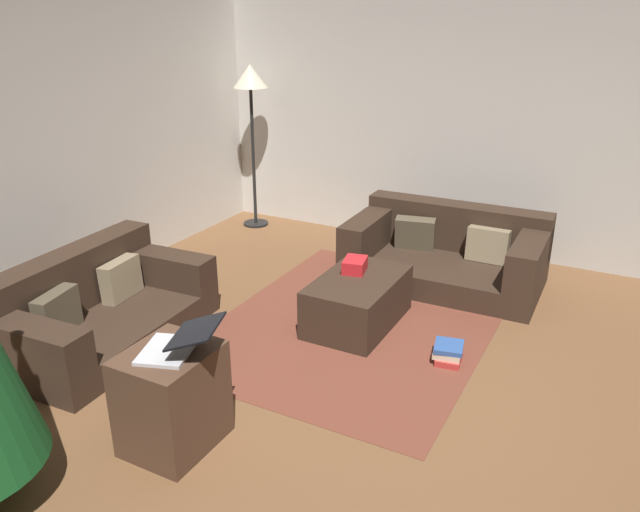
# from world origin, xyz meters

# --- Properties ---
(ground_plane) EXTENTS (6.40, 6.40, 0.00)m
(ground_plane) POSITION_xyz_m (0.00, 0.00, 0.00)
(ground_plane) COLOR brown
(corner_partition) EXTENTS (0.12, 6.40, 2.60)m
(corner_partition) POSITION_xyz_m (3.14, 0.00, 1.30)
(corner_partition) COLOR beige
(corner_partition) RESTS_ON ground_plane
(couch_left) EXTENTS (1.64, 0.97, 0.65)m
(couch_left) POSITION_xyz_m (-0.04, 2.25, 0.25)
(couch_left) COLOR #332319
(couch_left) RESTS_ON ground_plane
(couch_right) EXTENTS (1.00, 1.70, 0.64)m
(couch_right) POSITION_xyz_m (2.25, 0.28, 0.25)
(couch_right) COLOR #332319
(couch_right) RESTS_ON ground_plane
(ottoman) EXTENTS (0.90, 0.56, 0.38)m
(ottoman) POSITION_xyz_m (1.08, 0.64, 0.19)
(ottoman) COLOR #332319
(ottoman) RESTS_ON ground_plane
(gift_box) EXTENTS (0.25, 0.21, 0.10)m
(gift_box) POSITION_xyz_m (1.19, 0.72, 0.44)
(gift_box) COLOR red
(gift_box) RESTS_ON ottoman
(tv_remote) EXTENTS (0.12, 0.16, 0.02)m
(tv_remote) POSITION_xyz_m (1.25, 0.77, 0.40)
(tv_remote) COLOR black
(tv_remote) RESTS_ON ottoman
(side_table) EXTENTS (0.52, 0.44, 0.59)m
(side_table) POSITION_xyz_m (-0.73, 0.94, 0.30)
(side_table) COLOR #4C3323
(side_table) RESTS_ON ground_plane
(laptop) EXTENTS (0.45, 0.50, 0.19)m
(laptop) POSITION_xyz_m (-0.71, 0.88, 0.65)
(laptop) COLOR silver
(laptop) RESTS_ON side_table
(book_stack) EXTENTS (0.26, 0.23, 0.13)m
(book_stack) POSITION_xyz_m (0.86, -0.17, 0.07)
(book_stack) COLOR #B7332D
(book_stack) RESTS_ON ground_plane
(corner_lamp) EXTENTS (0.36, 0.36, 1.76)m
(corner_lamp) POSITION_xyz_m (2.73, 2.67, 1.51)
(corner_lamp) COLOR black
(corner_lamp) RESTS_ON ground_plane
(area_rug) EXTENTS (2.60, 2.00, 0.01)m
(area_rug) POSITION_xyz_m (1.08, 0.64, 0.00)
(area_rug) COLOR brown
(area_rug) RESTS_ON ground_plane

